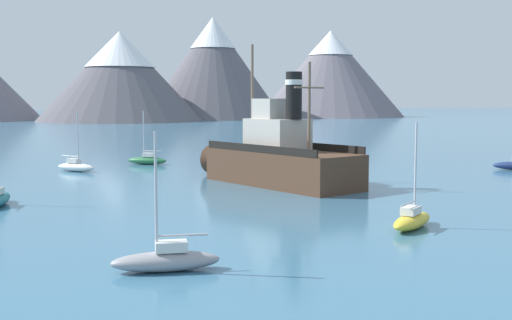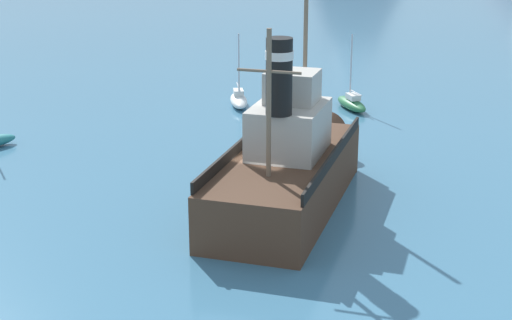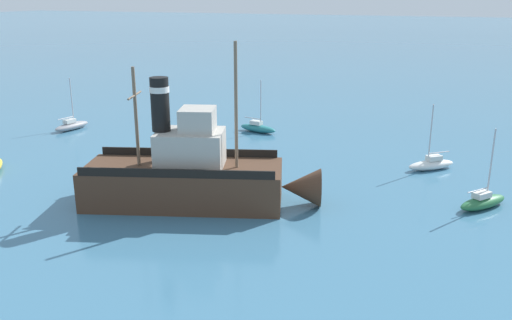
% 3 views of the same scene
% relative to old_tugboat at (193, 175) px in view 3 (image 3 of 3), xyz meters
% --- Properties ---
extents(ground_plane, '(600.00, 600.00, 0.00)m').
position_rel_old_tugboat_xyz_m(ground_plane, '(-0.23, -1.22, -1.83)').
color(ground_plane, teal).
extents(old_tugboat, '(8.10, 14.71, 9.90)m').
position_rel_old_tugboat_xyz_m(old_tugboat, '(0.00, 0.00, 0.00)').
color(old_tugboat, '#4C3323').
rests_on(old_tugboat, ground).
extents(sailboat_teal, '(1.80, 3.94, 4.90)m').
position_rel_old_tugboat_xyz_m(sailboat_teal, '(-18.13, -3.31, -1.40)').
color(sailboat_teal, '#23757A').
rests_on(sailboat_teal, ground).
extents(sailboat_white, '(3.37, 3.55, 4.90)m').
position_rel_old_tugboat_xyz_m(sailboat_white, '(-12.72, 12.85, -1.40)').
color(sailboat_white, white).
rests_on(sailboat_white, ground).
extents(sailboat_green, '(3.71, 3.14, 4.90)m').
position_rel_old_tugboat_xyz_m(sailboat_green, '(-6.14, 16.50, -1.40)').
color(sailboat_green, '#286B3D').
rests_on(sailboat_green, ground).
extents(sailboat_grey, '(3.92, 1.64, 4.90)m').
position_rel_old_tugboat_xyz_m(sailboat_grey, '(-12.04, -20.02, -1.40)').
color(sailboat_grey, gray).
rests_on(sailboat_grey, ground).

